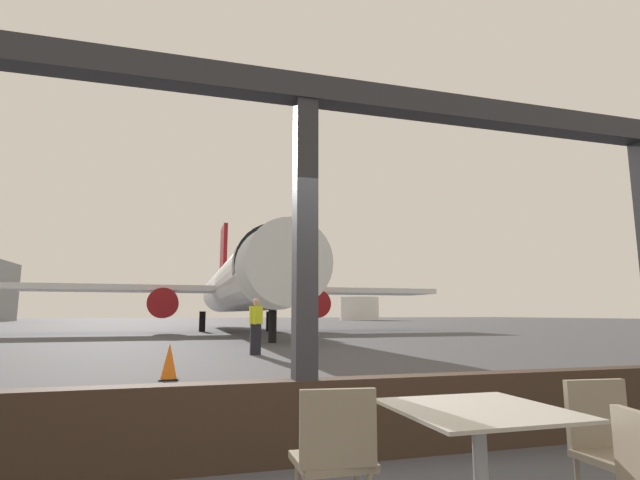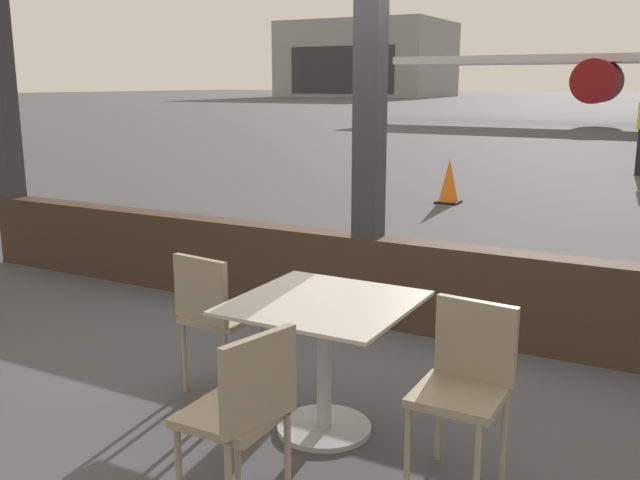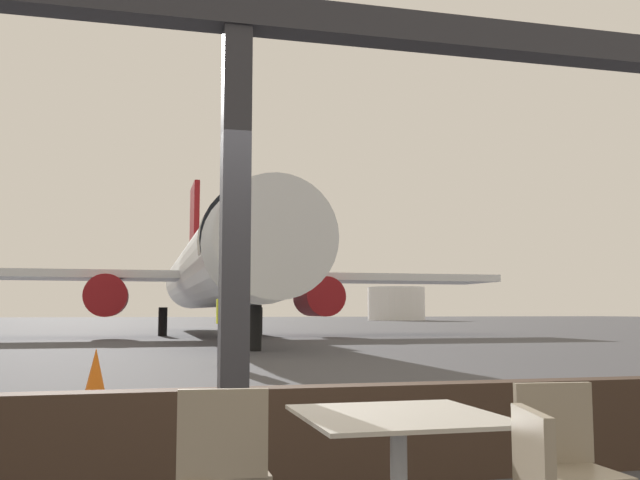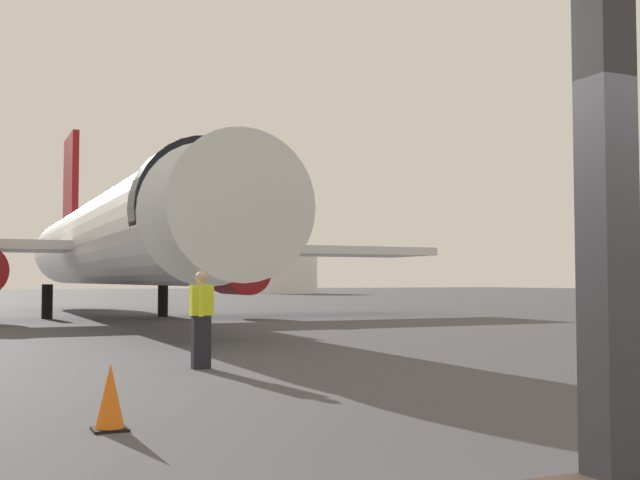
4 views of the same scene
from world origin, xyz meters
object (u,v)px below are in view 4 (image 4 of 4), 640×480
traffic_cone (110,398)px  fuel_storage_tank (286,275)px  ground_crew_worker (201,318)px  airplane (114,240)px

traffic_cone → fuel_storage_tank: size_ratio=0.09×
ground_crew_worker → fuel_storage_tank: size_ratio=0.22×
airplane → ground_crew_worker: 19.16m
traffic_cone → ground_crew_worker: bearing=64.9°
airplane → traffic_cone: bearing=-99.6°
ground_crew_worker → fuel_storage_tank: fuel_storage_tank is taller
fuel_storage_tank → airplane: bearing=-118.1°
airplane → fuel_storage_tank: (30.19, 56.63, -0.96)m
ground_crew_worker → fuel_storage_tank: (31.82, 75.58, 1.35)m
traffic_cone → fuel_storage_tank: 87.78m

